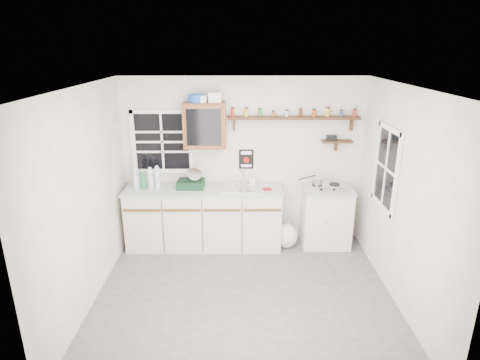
# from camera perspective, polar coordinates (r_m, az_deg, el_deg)

# --- Properties ---
(room) EXTENTS (3.64, 3.24, 2.54)m
(room) POSITION_cam_1_polar(r_m,az_deg,el_deg) (4.55, 0.65, -2.80)
(room) COLOR #4C4C4E
(room) RESTS_ON ground
(main_cabinet) EXTENTS (2.31, 0.63, 0.92)m
(main_cabinet) POSITION_cam_1_polar(r_m,az_deg,el_deg) (6.07, -5.12, -5.24)
(main_cabinet) COLOR beige
(main_cabinet) RESTS_ON floor
(right_cabinet) EXTENTS (0.73, 0.57, 0.91)m
(right_cabinet) POSITION_cam_1_polar(r_m,az_deg,el_deg) (6.22, 12.07, -5.06)
(right_cabinet) COLOR silver
(right_cabinet) RESTS_ON floor
(sink) EXTENTS (0.52, 0.44, 0.29)m
(sink) POSITION_cam_1_polar(r_m,az_deg,el_deg) (5.88, -0.03, -1.04)
(sink) COLOR silver
(sink) RESTS_ON main_cabinet
(upper_cabinet) EXTENTS (0.60, 0.32, 0.65)m
(upper_cabinet) POSITION_cam_1_polar(r_m,az_deg,el_deg) (5.80, -5.05, 7.76)
(upper_cabinet) COLOR #5E2C17
(upper_cabinet) RESTS_ON wall_back
(upper_cabinet_clutter) EXTENTS (0.47, 0.24, 0.14)m
(upper_cabinet_clutter) POSITION_cam_1_polar(r_m,az_deg,el_deg) (5.74, -5.23, 11.53)
(upper_cabinet_clutter) COLOR #1B44AF
(upper_cabinet_clutter) RESTS_ON upper_cabinet
(spice_shelf) EXTENTS (1.91, 0.18, 0.34)m
(spice_shelf) POSITION_cam_1_polar(r_m,az_deg,el_deg) (5.88, 7.68, 8.85)
(spice_shelf) COLOR black
(spice_shelf) RESTS_ON wall_back
(secondary_shelf) EXTENTS (0.45, 0.16, 0.24)m
(secondary_shelf) POSITION_cam_1_polar(r_m,az_deg,el_deg) (6.08, 13.38, 5.44)
(secondary_shelf) COLOR black
(secondary_shelf) RESTS_ON wall_back
(warning_sign) EXTENTS (0.22, 0.02, 0.30)m
(warning_sign) POSITION_cam_1_polar(r_m,az_deg,el_deg) (6.04, 0.89, 2.98)
(warning_sign) COLOR black
(warning_sign) RESTS_ON wall_back
(window_back) EXTENTS (0.93, 0.03, 0.98)m
(window_back) POSITION_cam_1_polar(r_m,az_deg,el_deg) (6.08, -11.01, 5.35)
(window_back) COLOR black
(window_back) RESTS_ON wall_back
(window_right) EXTENTS (0.03, 0.78, 1.08)m
(window_right) POSITION_cam_1_polar(r_m,az_deg,el_deg) (5.33, 20.12, 1.57)
(window_right) COLOR black
(window_right) RESTS_ON wall_back
(water_bottles) EXTENTS (0.38, 0.12, 0.35)m
(water_bottles) POSITION_cam_1_polar(r_m,az_deg,el_deg) (5.99, -13.12, 0.24)
(water_bottles) COLOR silver
(water_bottles) RESTS_ON main_cabinet
(dish_rack) EXTENTS (0.40, 0.31, 0.29)m
(dish_rack) POSITION_cam_1_polar(r_m,az_deg,el_deg) (5.91, -6.86, -0.23)
(dish_rack) COLOR black
(dish_rack) RESTS_ON main_cabinet
(soap_bottle) EXTENTS (0.12, 0.12, 0.19)m
(soap_bottle) POSITION_cam_1_polar(r_m,az_deg,el_deg) (5.98, 1.90, 0.13)
(soap_bottle) COLOR white
(soap_bottle) RESTS_ON main_cabinet
(rag) EXTENTS (0.13, 0.11, 0.02)m
(rag) POSITION_cam_1_polar(r_m,az_deg,el_deg) (5.82, 3.91, -1.32)
(rag) COLOR maroon
(rag) RESTS_ON main_cabinet
(hotplate) EXTENTS (0.53, 0.32, 0.07)m
(hotplate) POSITION_cam_1_polar(r_m,az_deg,el_deg) (6.02, 12.09, -0.88)
(hotplate) COLOR silver
(hotplate) RESTS_ON right_cabinet
(saucepan) EXTENTS (0.33, 0.25, 0.16)m
(saucepan) POSITION_cam_1_polar(r_m,az_deg,el_deg) (5.97, 10.87, -0.18)
(saucepan) COLOR silver
(saucepan) RESTS_ON hotplate
(trash_bag) EXTENTS (0.38, 0.35, 0.44)m
(trash_bag) POSITION_cam_1_polar(r_m,az_deg,el_deg) (6.13, 6.58, -7.87)
(trash_bag) COLOR silver
(trash_bag) RESTS_ON floor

